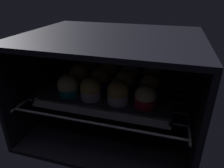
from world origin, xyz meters
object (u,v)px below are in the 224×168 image
Objects in this scene: muffin_row2_col0 at (88,68)px; muffin_row0_col1 at (90,89)px; muffin_row1_col1 at (100,79)px; muffin_row2_col1 at (108,71)px; muffin_row1_col2 at (124,82)px; muffin_row0_col0 at (68,86)px; muffin_row1_col0 at (79,75)px; muffin_row2_col3 at (152,75)px; muffin_row0_col3 at (145,97)px; muffin_row0_col2 at (118,93)px; muffin_row2_col2 at (129,73)px; baking_tray at (112,90)px; muffin_row1_col3 at (150,85)px.

muffin_row0_col1 is at bearing -65.42° from muffin_row2_col0.
muffin_row1_col1 is 0.98× the size of muffin_row2_col1.
muffin_row1_col2 reaches higher than muffin_row2_col1.
muffin_row0_col0 is 19.69cm from muffin_row2_col1.
muffin_row1_col2 reaches higher than muffin_row1_col1.
muffin_row1_col0 is 8.89cm from muffin_row2_col0.
muffin_row0_col1 and muffin_row2_col3 have the same top height.
muffin_row0_col0 is 0.92× the size of muffin_row1_col0.
muffin_row0_col3 is 0.89× the size of muffin_row1_col0.
muffin_row0_col2 is at bearing -177.95° from muffin_row0_col3.
muffin_row2_col3 is at bearing 45.18° from muffin_row1_col2.
muffin_row0_col1 reaches higher than muffin_row2_col2.
muffin_row0_col3 is at bearing -26.67° from muffin_row1_col1.
muffin_row0_col2 is 1.09× the size of muffin_row1_col1.
muffin_row2_col2 is 0.97× the size of muffin_row2_col3.
muffin_row2_col3 is at bearing 44.35° from muffin_row0_col1.
muffin_row2_col2 is at bearing 0.82° from muffin_row2_col0.
baking_tray is 5.77× the size of muffin_row0_col1.
muffin_row1_col3 is (9.00, 0.46, -0.26)cm from muffin_row1_col2.
baking_tray is at bearing -3.16° from muffin_row1_col1.
muffin_row1_col3 is 8.44cm from muffin_row2_col3.
muffin_row2_col3 is at bearing 17.92° from muffin_row1_col0.
muffin_row2_col2 is at bearing 90.98° from muffin_row1_col2.
muffin_row0_col0 is at bearing -146.67° from muffin_row2_col3.
muffin_row0_col3 is at bearing -90.73° from muffin_row1_col3.
muffin_row0_col2 reaches higher than muffin_row1_col3.
muffin_row0_col1 is 0.99× the size of muffin_row1_col3.
muffin_row2_col2 is at bearing 4.23° from muffin_row2_col1.
muffin_row1_col0 is at bearing -179.17° from muffin_row1_col1.
muffin_row2_col1 is at bearing -175.77° from muffin_row2_col2.
baking_tray is 13.77cm from muffin_row1_col0.
muffin_row0_col1 and muffin_row1_col3 have the same top height.
muffin_row0_col3 is at bearing -44.84° from muffin_row1_col2.
muffin_row0_col0 reaches higher than baking_tray.
muffin_row1_col0 is 8.27cm from muffin_row1_col1.
muffin_row2_col2 is (-9.04, 18.26, -0.00)cm from muffin_row0_col3.
muffin_row2_col3 reaches higher than muffin_row0_col0.
muffin_row0_col1 is (8.47, -0.29, 0.08)cm from muffin_row0_col0.
muffin_row0_col3 is (8.84, 0.32, -0.45)cm from muffin_row0_col2.
muffin_row0_col1 is 20.66cm from muffin_row2_col2.
muffin_row0_col1 and muffin_row1_col1 have the same top height.
muffin_row2_col0 reaches higher than muffin_row2_col2.
muffin_row2_col3 is (8.80, 18.04, -0.15)cm from muffin_row0_col2.
muffin_row2_col1 is (-4.25, 8.64, 4.02)cm from baking_tray.
muffin_row2_col1 reaches higher than baking_tray.
muffin_row0_col0 is 8.48cm from muffin_row0_col1.
muffin_row2_col1 is at bearing 116.20° from baking_tray.
muffin_row2_col0 is 26.64cm from muffin_row2_col3.
muffin_row1_col3 reaches higher than muffin_row1_col1.
muffin_row0_col2 is at bearing -116.00° from muffin_row2_col3.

